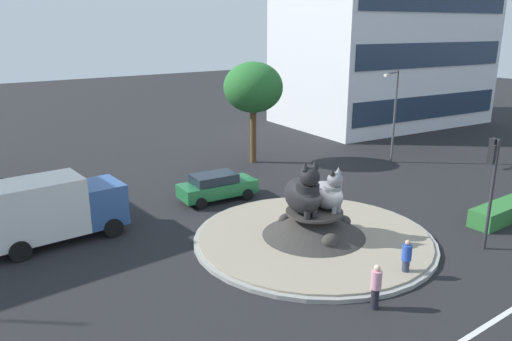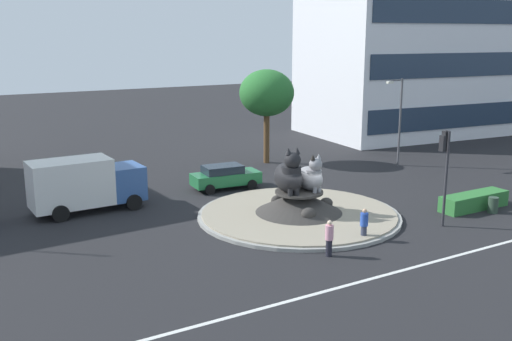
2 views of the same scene
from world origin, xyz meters
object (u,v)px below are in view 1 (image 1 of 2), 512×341
Objects in this scene: cat_statue_grey at (328,194)px; streetlight_arm at (394,110)px; broadleaf_tree_behind_island at (253,88)px; traffic_light_mast at (492,170)px; cat_statue_black at (304,194)px; delivery_box_truck at (50,208)px; pedestrian_pink_shirt at (376,286)px; pedestrian_blue_shirt at (406,258)px; hatchback_near_shophouse at (217,186)px.

streetlight_arm is at bearing 115.28° from cat_statue_grey.
traffic_light_mast is at bearing -91.01° from broadleaf_tree_behind_island.
delivery_box_truck is (-9.16, 6.89, -0.76)m from cat_statue_black.
delivery_box_truck is at bearing -114.57° from cat_statue_black.
delivery_box_truck is (-23.49, 0.15, -2.21)m from streetlight_arm.
delivery_box_truck is at bearing -14.64° from streetlight_arm.
streetlight_arm is at bearing -37.07° from broadleaf_tree_behind_island.
pedestrian_pink_shirt is (-15.89, -12.35, -2.96)m from streetlight_arm.
cat_statue_black is at bearing -38.65° from delivery_box_truck.
cat_statue_black is at bearing 10.92° from streetlight_arm.
pedestrian_blue_shirt reaches higher than hatchback_near_shophouse.
delivery_box_truck is at bearing 51.27° from traffic_light_mast.
streetlight_arm is at bearing -52.60° from pedestrian_blue_shirt.
pedestrian_pink_shirt is at bearing 102.75° from pedestrian_blue_shirt.
cat_statue_black is 1.67× the size of pedestrian_blue_shirt.
cat_statue_black is 1.30m from cat_statue_grey.
hatchback_near_shophouse is at bearing -154.56° from pedestrian_pink_shirt.
cat_statue_black is 5.18m from pedestrian_blue_shirt.
cat_statue_grey is at bearing 13.85° from streetlight_arm.
pedestrian_pink_shirt is 13.01m from hatchback_near_shophouse.
pedestrian_pink_shirt is (-2.82, -5.36, -1.33)m from cat_statue_grey.
pedestrian_pink_shirt is at bearing -30.55° from cat_statue_grey.
broadleaf_tree_behind_island is (5.14, 12.98, 3.18)m from cat_statue_grey.
cat_statue_black reaches higher than delivery_box_truck.
streetlight_arm reaches higher than pedestrian_pink_shirt.
pedestrian_pink_shirt is at bearing 93.10° from traffic_light_mast.
cat_statue_grey is 4.76m from pedestrian_blue_shirt.
pedestrian_blue_shirt is 0.35× the size of hatchback_near_shophouse.
cat_statue_black is at bearing -116.69° from broadleaf_tree_behind_island.
cat_statue_black is 6.01m from pedestrian_pink_shirt.
pedestrian_blue_shirt is 0.25× the size of delivery_box_truck.
pedestrian_blue_shirt is 2.85m from pedestrian_pink_shirt.
streetlight_arm is (14.33, 6.74, 1.45)m from cat_statue_black.
broadleaf_tree_behind_island is at bearing -20.44° from pedestrian_blue_shirt.
traffic_light_mast is (6.09, -5.13, 1.27)m from cat_statue_black.
cat_statue_grey is at bearing -175.69° from pedestrian_pink_shirt.
hatchback_near_shophouse is at bearing -172.88° from cat_statue_grey.
streetlight_arm is at bearing -2.06° from delivery_box_truck.
streetlight_arm is 14.72m from hatchback_near_shophouse.
delivery_box_truck is at bearing 37.65° from pedestrian_blue_shirt.
broadleaf_tree_behind_island is (0.31, 17.86, 1.73)m from traffic_light_mast.
broadleaf_tree_behind_island is at bearing 155.56° from cat_statue_grey.
pedestrian_blue_shirt is 12.17m from hatchback_near_shophouse.
traffic_light_mast reaches higher than delivery_box_truck.
traffic_light_mast reaches higher than cat_statue_grey.
streetlight_arm is (8.24, 11.87, 0.18)m from traffic_light_mast.
cat_statue_black is 1.27× the size of cat_statue_grey.
streetlight_arm is (7.93, -5.99, -1.55)m from broadleaf_tree_behind_island.
streetlight_arm is 17.75m from pedestrian_blue_shirt.
hatchback_near_shophouse is (-6.47, -5.42, -4.57)m from broadleaf_tree_behind_island.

